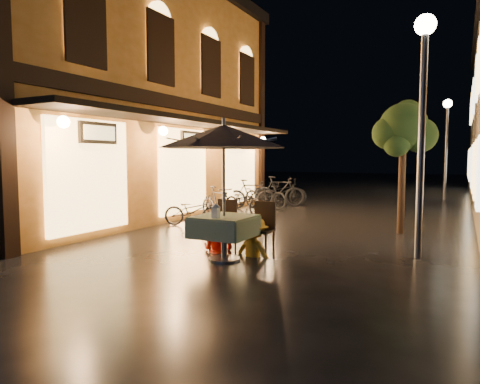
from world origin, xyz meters
The scene contains 19 objects.
ground centered at (0.00, 0.00, 0.00)m, with size 90.00×90.00×0.00m, color black.
west_building centered at (-5.72, 4.00, 3.71)m, with size 5.90×11.40×7.40m.
street_tree centered at (2.41, 4.51, 2.42)m, with size 1.43×1.20×3.15m.
streetlamp_near centered at (3.00, 2.00, 2.92)m, with size 0.36×0.36×4.23m.
streetlamp_far centered at (3.00, 14.00, 2.92)m, with size 0.36×0.36×4.23m.
cafe_table centered at (0.02, 0.26, 0.59)m, with size 0.99×0.99×0.78m.
patio_umbrella centered at (0.02, 0.26, 2.15)m, with size 2.23×2.23×2.46m.
cafe_chair_left centered at (-0.38, 0.99, 0.54)m, with size 0.42×0.42×0.97m.
cafe_chair_right centered at (0.42, 0.99, 0.54)m, with size 0.42×0.42×0.97m.
table_lantern centered at (0.02, -0.02, 0.92)m, with size 0.16×0.16×0.25m.
person_orange centered at (-0.44, 0.85, 0.68)m, with size 0.66×0.51×1.35m, color red.
person_yellow centered at (0.34, 0.82, 0.68)m, with size 0.88×0.51×1.37m, color gold.
bicycle_0 centered at (-2.59, 3.17, 0.40)m, with size 0.53×1.51×0.79m, color black.
bicycle_1 centered at (-2.58, 4.50, 0.48)m, with size 0.45×1.60×0.96m, color black.
bicycle_2 centered at (-2.38, 5.70, 0.43)m, with size 0.58×1.65×0.87m, color black.
bicycle_3 centered at (-2.81, 7.14, 0.52)m, with size 0.48×1.72×1.03m, color black.
bicycle_4 centered at (-2.46, 7.54, 0.48)m, with size 0.64×1.83×0.96m, color black.
bicycle_5 centered at (-2.30, 8.43, 0.55)m, with size 0.52×1.84×1.10m, color black.
bicycle_6 centered at (-2.39, 8.85, 0.50)m, with size 0.66×1.90×1.00m, color black.
Camera 1 is at (3.66, -6.12, 1.78)m, focal length 32.00 mm.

